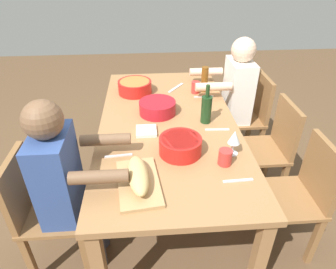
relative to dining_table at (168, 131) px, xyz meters
The scene contains 24 objects.
ground_plane 0.66m from the dining_table, ahead, with size 8.00×8.00×0.00m, color brown.
dining_table is the anchor object (origin of this frame).
chair_far_center 0.84m from the dining_table, 90.00° to the left, with size 0.40×0.40×0.85m.
chair_far_right 0.99m from the dining_table, 56.84° to the left, with size 0.40×0.40×0.85m.
chair_far_left 0.99m from the dining_table, 123.16° to the left, with size 0.40×0.40×0.85m.
diner_far_left 0.83m from the dining_table, 130.11° to the left, with size 0.41×0.53×1.20m.
chair_near_right 0.99m from the dining_table, 56.84° to the right, with size 0.40×0.40×0.85m.
diner_near_right 0.83m from the dining_table, 49.89° to the right, with size 0.41×0.53×1.20m.
serving_bowl_pasta 0.41m from the dining_table, ahead, with size 0.26×0.26×0.11m.
serving_bowl_salad 0.20m from the dining_table, 153.02° to the right, with size 0.28×0.28×0.10m.
serving_bowl_fruit 0.60m from the dining_table, 154.69° to the right, with size 0.29×0.29×0.11m.
cutting_board 0.70m from the dining_table, 17.75° to the right, with size 0.40×0.22×0.02m, color tan.
bread_loaf 0.70m from the dining_table, 17.75° to the right, with size 0.32×0.11×0.09m, color tan.
wine_bottle 0.33m from the dining_table, 86.06° to the left, with size 0.08×0.08×0.29m.
beer_bottle 0.66m from the dining_table, 145.26° to the left, with size 0.06×0.06×0.22m, color brown.
wine_glass 0.59m from the dining_table, 41.32° to the left, with size 0.08×0.08×0.17m.
fork_far_center 0.37m from the dining_table, 67.38° to the left, with size 0.02×0.17×0.01m, color silver.
cup_far_right 0.61m from the dining_table, 29.87° to the left, with size 0.08×0.08×0.10m, color red.
fork_far_right 0.76m from the dining_table, 26.49° to the left, with size 0.02×0.17×0.01m, color silver.
cup_far_left 0.57m from the dining_table, 150.34° to the left, with size 0.07×0.07×0.10m, color red.
fork_far_left 0.52m from the dining_table, 139.56° to the left, with size 0.02×0.17×0.01m, color silver.
fork_near_right 0.52m from the dining_table, 40.44° to the right, with size 0.02×0.17×0.01m, color silver.
carving_knife 0.61m from the dining_table, 168.80° to the left, with size 0.23×0.02×0.01m, color silver.
napkin_stack 0.23m from the dining_table, 50.23° to the right, with size 0.14×0.14×0.02m, color white.
Camera 1 is at (1.87, -0.14, 1.84)m, focal length 31.71 mm.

